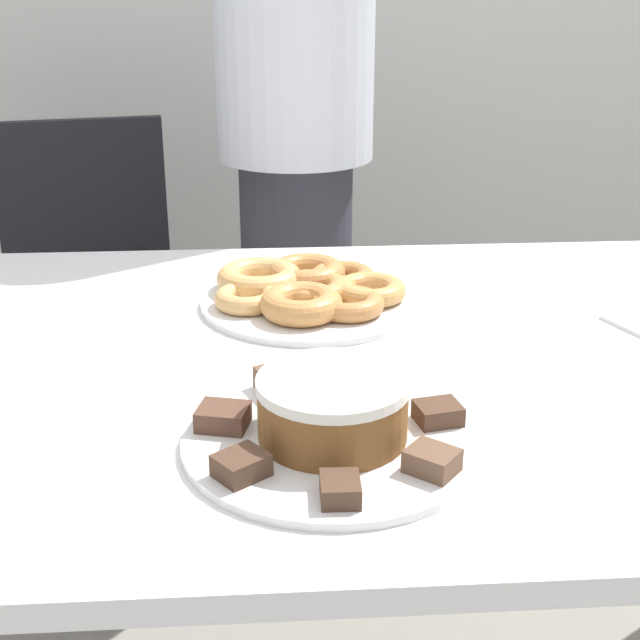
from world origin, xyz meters
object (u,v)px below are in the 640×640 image
office_chair_left (95,329)px  frosted_cake (333,407)px  plate_donuts (311,302)px  person_standing (295,130)px  plate_cake (332,440)px

office_chair_left → frosted_cake: (0.47, -1.14, 0.36)m
plate_donuts → frosted_cake: 0.43m
person_standing → plate_cake: bearing=-90.2°
plate_donuts → frosted_cake: size_ratio=2.05×
person_standing → frosted_cake: size_ratio=10.40×
office_chair_left → person_standing: bearing=-26.7°
person_standing → plate_donuts: 0.60m
plate_donuts → frosted_cake: (-0.00, -0.43, 0.04)m
person_standing → office_chair_left: (-0.47, 0.13, -0.48)m
plate_cake → plate_donuts: 0.43m
office_chair_left → plate_cake: office_chair_left is taller
person_standing → frosted_cake: person_standing is taller
office_chair_left → frosted_cake: office_chair_left is taller
plate_donuts → frosted_cake: frosted_cake is taller
plate_cake → frosted_cake: 0.04m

